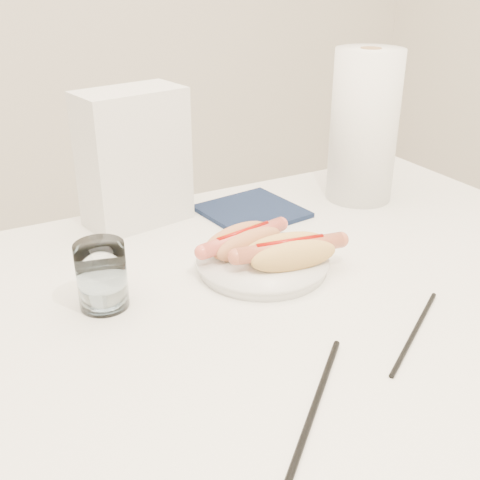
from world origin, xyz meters
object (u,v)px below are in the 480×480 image
hotdog_left (243,241)px  paper_towel_roll (364,127)px  napkin_box (134,158)px  plate (262,265)px  water_glass (102,276)px  hotdog_right (290,252)px  table (264,327)px

hotdog_left → paper_towel_roll: paper_towel_roll is taller
hotdog_left → napkin_box: 0.26m
plate → paper_towel_roll: 0.39m
water_glass → hotdog_right: bearing=-9.8°
table → hotdog_right: size_ratio=7.03×
table → plate: (0.03, 0.06, 0.07)m
hotdog_right → paper_towel_roll: 0.37m
table → napkin_box: napkin_box is taller
plate → paper_towel_roll: bearing=28.0°
plate → hotdog_right: 0.05m
water_glass → napkin_box: bearing=61.1°
table → hotdog_left: (0.02, 0.10, 0.10)m
table → paper_towel_roll: bearing=33.2°
hotdog_left → water_glass: 0.23m
hotdog_left → water_glass: (-0.23, -0.02, 0.01)m
water_glass → napkin_box: 0.30m
paper_towel_roll → napkin_box: bearing=167.1°
napkin_box → paper_towel_roll: 0.44m
plate → water_glass: water_glass is taller
table → paper_towel_roll: 0.47m
hotdog_right → water_glass: (-0.27, 0.05, 0.01)m
paper_towel_roll → table: bearing=-146.8°
napkin_box → table: bearing=-87.6°
paper_towel_roll → hotdog_left: bearing=-158.0°
table → hotdog_left: bearing=79.7°
water_glass → hotdog_left: bearing=5.3°
hotdog_left → water_glass: size_ratio=1.70×
hotdog_right → water_glass: water_glass is taller
hotdog_right → napkin_box: (-0.13, 0.30, 0.08)m
napkin_box → hotdog_left: bearing=-78.9°
table → hotdog_right: 0.12m
table → paper_towel_roll: size_ratio=4.20×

